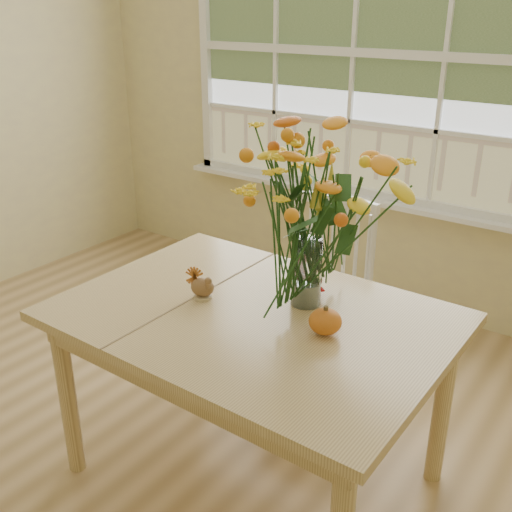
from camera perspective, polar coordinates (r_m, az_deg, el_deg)
The scene contains 9 objects.
floor at distance 2.73m, azimuth -16.45°, elevation -20.07°, with size 4.00×4.50×0.01m, color #A5824F.
wall_back at distance 3.80m, azimuth 9.33°, elevation 15.64°, with size 4.00×0.02×2.70m, color beige.
window at distance 3.74m, azimuth 9.24°, elevation 18.34°, with size 2.42×0.12×1.74m.
dining_table at distance 2.28m, azimuth -0.30°, elevation -7.40°, with size 1.42×1.02×0.76m.
windsor_chair at distance 2.94m, azimuth 6.39°, elevation -3.05°, with size 0.49×0.47×0.96m.
flower_vase at distance 2.15m, azimuth 5.05°, elevation 4.68°, with size 0.54×0.54×0.64m.
pumpkin at distance 2.08m, azimuth 6.61°, elevation -6.33°, with size 0.11×0.11×0.09m, color #C95F17.
turkey_figurine at distance 2.32m, azimuth -5.12°, elevation -2.98°, with size 0.11×0.10×0.12m.
dark_gourd at distance 2.39m, azimuth 5.29°, elevation -2.38°, with size 0.13×0.09×0.08m.
Camera 1 is at (1.70, -1.11, 1.82)m, focal length 42.00 mm.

